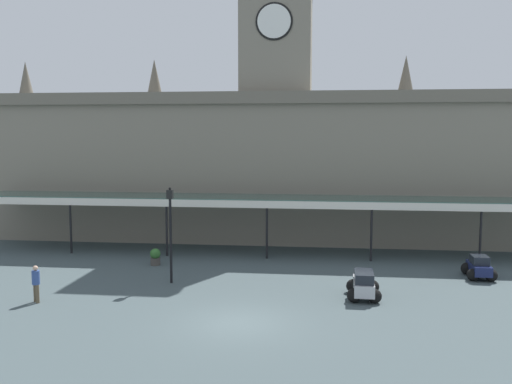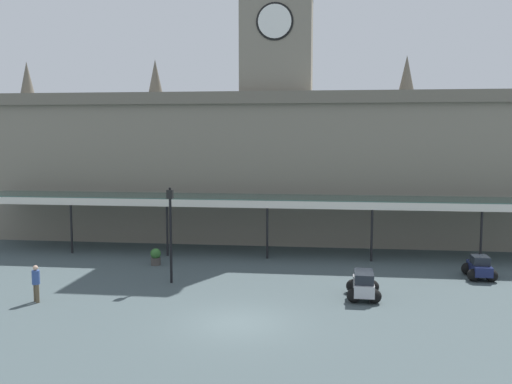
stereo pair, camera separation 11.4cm
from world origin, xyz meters
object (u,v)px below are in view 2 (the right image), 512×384
Objects in this scene: car_silver_estate at (363,286)px; pedestrian_near_entrance at (36,282)px; planter_near_kerb at (156,257)px; victorian_lamppost at (170,224)px; car_navy_sedan at (479,269)px.

car_silver_estate is 14.69m from pedestrian_near_entrance.
pedestrian_near_entrance is 8.16m from planter_near_kerb.
planter_near_kerb is (3.16, 7.51, -0.42)m from pedestrian_near_entrance.
car_silver_estate is at bearing 9.32° from pedestrian_near_entrance.
car_silver_estate is at bearing -9.19° from victorian_lamppost.
car_silver_estate is at bearing -145.22° from car_navy_sedan.
victorian_lamppost is (5.08, 3.90, 2.10)m from pedestrian_near_entrance.
victorian_lamppost is at bearing -62.02° from planter_near_kerb.
victorian_lamppost reaches higher than car_navy_sedan.
car_navy_sedan is 1.24× the size of pedestrian_near_entrance.
victorian_lamppost is (-15.63, -2.80, 2.51)m from car_navy_sedan.
pedestrian_near_entrance is at bearing -142.48° from victorian_lamppost.
pedestrian_near_entrance reaches higher than planter_near_kerb.
car_navy_sedan is at bearing -2.66° from planter_near_kerb.
car_navy_sedan is 16.08m from victorian_lamppost.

